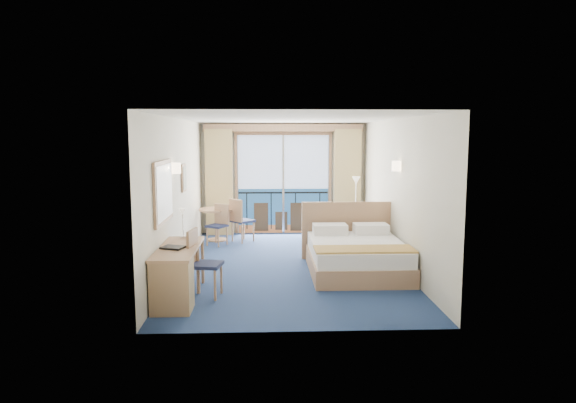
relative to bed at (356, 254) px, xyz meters
The scene contains 22 objects.
floor 1.31m from the bed, 156.56° to the left, with size 6.50×6.50×0.00m, color navy.
room_walls 1.94m from the bed, 156.56° to the left, with size 4.04×6.54×2.72m.
balcony_door 3.99m from the bed, 107.47° to the left, with size 2.36×0.03×2.52m.
curtain_left 4.59m from the bed, 127.21° to the left, with size 0.65×0.22×2.55m, color tan.
curtain_right 3.72m from the bed, 83.83° to the left, with size 0.65×0.22×2.55m, color tan.
pelmet 4.41m from the bed, 107.89° to the left, with size 3.80×0.25×0.18m, color tan.
mirror 3.51m from the bed, 162.38° to the right, with size 0.05×1.25×0.95m.
wall_print 3.52m from the bed, 163.07° to the left, with size 0.04×0.42×0.52m.
sconce_left 3.46m from the bed, behind, with size 0.18×0.18×0.18m, color beige.
sconce_right 1.76m from the bed, 24.55° to the left, with size 0.18×0.18×0.18m, color beige.
bed is the anchor object (origin of this frame).
nightstand 1.43m from the bed, 64.01° to the left, with size 0.38×0.36×0.50m, color #9C8353.
phone 1.43m from the bed, 63.22° to the left, with size 0.20×0.16×0.09m, color silver.
armchair 2.50m from the bed, 82.68° to the left, with size 0.84×0.87×0.79m, color #454954.
floor_lamp 3.21m from the bed, 80.39° to the left, with size 0.20×0.20×1.44m.
desk 3.39m from the bed, 147.80° to the right, with size 0.57×1.65×0.77m.
desk_chair 2.88m from the bed, 153.30° to the right, with size 0.51×0.51×1.02m.
folder 3.31m from the bed, 153.79° to the right, with size 0.31×0.24×0.03m, color black.
desk_lamp 3.09m from the bed, 166.35° to the right, with size 0.12×0.12×0.46m.
round_table 3.94m from the bed, 133.62° to the left, with size 0.82×0.82×0.74m.
table_chair_a 3.44m from the bed, 129.41° to the left, with size 0.60×0.60×0.98m.
table_chair_b 3.56m from the bed, 137.67° to the left, with size 0.53×0.54×0.89m.
Camera 1 is at (-0.40, -9.30, 2.40)m, focal length 32.00 mm.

